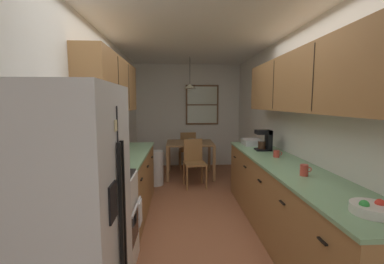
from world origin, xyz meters
TOP-DOWN VIEW (x-y plane):
  - ground_plane at (0.00, 1.00)m, footprint 12.00×12.00m
  - wall_left at (-1.35, 1.00)m, footprint 0.10×9.00m
  - wall_right at (1.35, 1.00)m, footprint 0.10×9.00m
  - wall_back at (0.00, 3.65)m, footprint 4.40×0.10m
  - ceiling_slab at (0.00, 1.00)m, footprint 4.40×9.00m
  - refrigerator at (-0.97, -1.23)m, footprint 0.69×0.79m
  - stove_range at (-0.99, -0.50)m, footprint 0.66×0.61m
  - microwave_over_range at (-1.11, -0.50)m, footprint 0.39×0.64m
  - counter_left at (-1.00, 0.75)m, footprint 0.64×1.90m
  - upper_cabinets_left at (-1.14, 0.70)m, footprint 0.33×1.98m
  - counter_right at (1.00, -0.01)m, footprint 0.64×3.29m
  - upper_cabinets_right at (1.14, -0.06)m, footprint 0.33×2.97m
  - dining_table at (0.00, 2.62)m, footprint 1.00×0.88m
  - dining_chair_near at (0.05, 1.97)m, footprint 0.45×0.45m
  - dining_chair_far at (-0.03, 3.27)m, footprint 0.43×0.43m
  - pendant_light at (0.00, 2.62)m, footprint 0.27×0.27m
  - back_window at (0.35, 3.58)m, footprint 0.82×0.05m
  - trash_bin at (-0.70, 2.06)m, footprint 0.30×0.30m
  - storage_canister at (-1.00, 0.02)m, footprint 0.10×0.10m
  - dish_towel at (-0.64, -0.35)m, footprint 0.02×0.16m
  - coffee_maker at (1.03, 0.82)m, footprint 0.22×0.18m
  - mug_by_coffeemaker at (1.02, 0.35)m, footprint 0.12×0.08m
  - mug_spare at (0.96, -0.50)m, footprint 0.11×0.08m
  - fruit_bowl at (0.98, -1.35)m, footprint 0.25×0.25m
  - dish_rack at (0.97, 1.30)m, footprint 0.28×0.34m
  - table_serving_bowl at (0.04, 2.70)m, footprint 0.17×0.17m

SIDE VIEW (x-z plane):
  - ground_plane at x=0.00m, z-range 0.00..0.00m
  - trash_bin at x=-0.70m, z-range 0.00..0.67m
  - counter_right at x=1.00m, z-range 0.00..0.90m
  - counter_left at x=-1.00m, z-range 0.00..0.90m
  - stove_range at x=-0.99m, z-range -0.08..1.02m
  - dish_towel at x=-0.64m, z-range 0.38..0.62m
  - dining_chair_near at x=0.05m, z-range 0.05..0.95m
  - dining_chair_far at x=-0.03m, z-range 0.05..0.95m
  - dining_table at x=0.00m, z-range 0.27..1.02m
  - table_serving_bowl at x=0.04m, z-range 0.75..0.81m
  - refrigerator at x=-0.97m, z-range 0.00..1.72m
  - fruit_bowl at x=0.98m, z-range 0.89..0.98m
  - mug_by_coffeemaker at x=1.02m, z-range 0.90..0.99m
  - dish_rack at x=0.97m, z-range 0.90..1.00m
  - mug_spare at x=0.96m, z-range 0.90..1.01m
  - storage_canister at x=-1.00m, z-range 0.90..1.09m
  - coffee_maker at x=1.03m, z-range 0.91..1.21m
  - wall_left at x=-1.35m, z-range 0.00..2.55m
  - wall_right at x=1.35m, z-range 0.00..2.55m
  - wall_back at x=0.00m, z-range 0.00..2.55m
  - back_window at x=0.35m, z-range 1.05..2.04m
  - microwave_over_range at x=-1.11m, z-range 1.46..1.79m
  - upper_cabinets_right at x=1.14m, z-range 1.50..2.17m
  - upper_cabinets_left at x=-1.14m, z-range 1.48..2.19m
  - pendant_light at x=0.00m, z-range 1.63..2.28m
  - ceiling_slab at x=0.00m, z-range 2.55..2.63m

